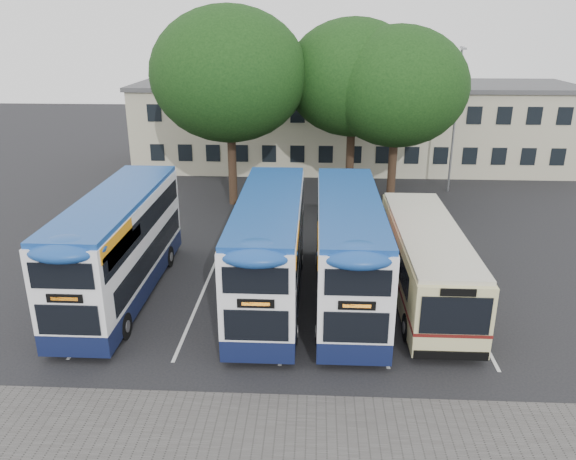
% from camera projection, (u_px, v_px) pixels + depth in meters
% --- Properties ---
extents(ground, '(120.00, 120.00, 0.00)m').
position_uv_depth(ground, '(394.00, 360.00, 18.42)').
color(ground, black).
rests_on(ground, ground).
extents(bay_lines, '(14.12, 11.00, 0.01)m').
position_uv_depth(bay_lines, '(288.00, 290.00, 23.28)').
color(bay_lines, silver).
rests_on(bay_lines, ground).
extents(depot_building, '(32.40, 8.40, 6.20)m').
position_uv_depth(depot_building, '(352.00, 124.00, 42.59)').
color(depot_building, beige).
rests_on(depot_building, ground).
extents(lamp_post, '(0.25, 1.05, 9.06)m').
position_uv_depth(lamp_post, '(456.00, 113.00, 35.07)').
color(lamp_post, gray).
rests_on(lamp_post, ground).
extents(tree_left, '(8.91, 8.91, 11.44)m').
position_uv_depth(tree_left, '(229.00, 75.00, 31.70)').
color(tree_left, black).
rests_on(tree_left, ground).
extents(tree_mid, '(8.06, 8.06, 10.78)m').
position_uv_depth(tree_mid, '(353.00, 78.00, 33.13)').
color(tree_mid, black).
rests_on(tree_mid, ground).
extents(tree_right, '(8.01, 8.01, 10.39)m').
position_uv_depth(tree_right, '(397.00, 87.00, 31.90)').
color(tree_right, black).
rests_on(tree_right, ground).
extents(bus_dd_left, '(2.44, 10.06, 4.19)m').
position_uv_depth(bus_dd_left, '(119.00, 242.00, 22.09)').
color(bus_dd_left, '#10183D').
rests_on(bus_dd_left, ground).
extents(bus_dd_mid, '(2.44, 10.06, 4.19)m').
position_uv_depth(bus_dd_mid, '(269.00, 245.00, 21.77)').
color(bus_dd_mid, '#10183D').
rests_on(bus_dd_mid, ground).
extents(bus_dd_right, '(2.43, 10.02, 4.17)m').
position_uv_depth(bus_dd_right, '(348.00, 246.00, 21.65)').
color(bus_dd_right, '#10183D').
rests_on(bus_dd_right, ground).
extents(bus_single, '(2.53, 9.94, 2.96)m').
position_uv_depth(bus_single, '(426.00, 258.00, 22.19)').
color(bus_single, beige).
rests_on(bus_single, ground).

